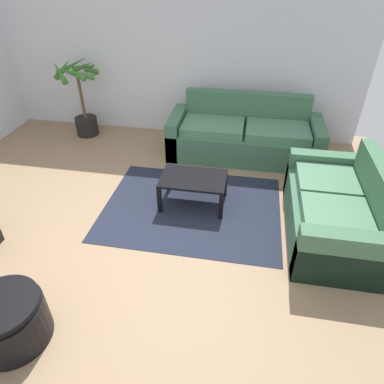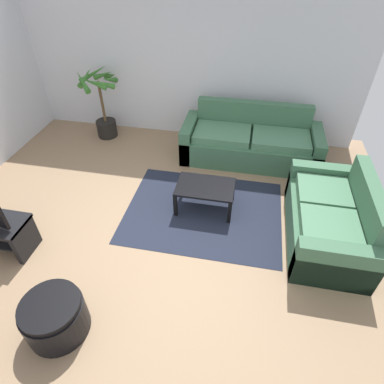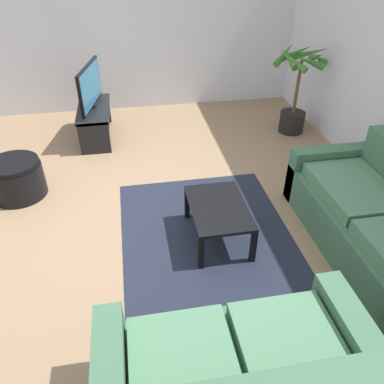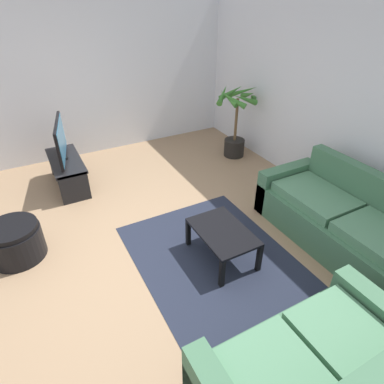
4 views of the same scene
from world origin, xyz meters
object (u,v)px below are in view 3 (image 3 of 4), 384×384
couch_loveseat (239,384)px  tv_stand (95,118)px  ottoman (16,179)px  tv (90,86)px  coffee_table (218,211)px  potted_palm (296,93)px

couch_loveseat → tv_stand: bearing=-166.7°
couch_loveseat → ottoman: 3.34m
tv → coffee_table: 2.86m
potted_palm → ottoman: 3.95m
tv → coffee_table: bearing=26.2°
couch_loveseat → potted_palm: size_ratio=1.31×
tv → ottoman: size_ratio=1.62×
ottoman → tv: bearing=148.4°
couch_loveseat → coffee_table: (-1.64, 0.26, 0.04)m
coffee_table → tv: bearing=-153.8°
tv_stand → tv: size_ratio=1.12×
potted_palm → ottoman: bearing=-74.4°
coffee_table → potted_palm: 2.79m
coffee_table → potted_palm: size_ratio=0.63×
couch_loveseat → ottoman: size_ratio=2.75×
couch_loveseat → tv: size_ratio=1.70×
ottoman → coffee_table: bearing=61.4°
coffee_table → couch_loveseat: bearing=-9.2°
tv → potted_palm: size_ratio=0.77×
tv_stand → ottoman: bearing=-31.5°
tv → coffee_table: tv is taller
tv_stand → potted_palm: size_ratio=0.86×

